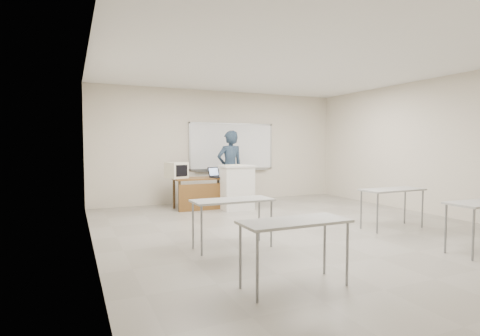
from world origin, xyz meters
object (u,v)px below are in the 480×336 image
podium (237,187)px  crt_monitor (176,170)px  mouse (220,176)px  instructor_desk (201,188)px  presenter (230,168)px  whiteboard (232,147)px  keyboard (233,165)px  laptop (217,175)px

podium → crt_monitor: size_ratio=2.29×
mouse → podium: bearing=-62.9°
instructor_desk → presenter: bearing=14.6°
podium → mouse: size_ratio=11.29×
instructor_desk → podium: size_ratio=1.19×
whiteboard → instructor_desk: 1.91m
instructor_desk → keyboard: bearing=-40.8°
whiteboard → podium: 1.82m
podium → whiteboard: bearing=73.1°
whiteboard → mouse: size_ratio=26.51×
whiteboard → laptop: 1.53m
crt_monitor → laptop: size_ratio=1.37×
whiteboard → instructor_desk: bearing=-139.7°
mouse → keyboard: (0.06, -0.68, 0.30)m
laptop → keyboard: size_ratio=0.78×
instructor_desk → whiteboard: bearing=40.2°
crt_monitor → presenter: size_ratio=0.24×
podium → presenter: presenter is taller
podium → instructor_desk: bearing=153.8°
instructor_desk → podium: bearing=-28.1°
whiteboard → presenter: size_ratio=1.31×
whiteboard → keyboard: size_ratio=5.75×
instructor_desk → podium: 0.86m
crt_monitor → podium: bearing=-45.3°
laptop → presenter: (0.44, 0.23, 0.14)m
laptop → keyboard: bearing=-91.5°
whiteboard → crt_monitor: size_ratio=5.37×
crt_monitor → laptop: bearing=-34.0°
instructor_desk → keyboard: keyboard is taller
instructor_desk → mouse: size_ratio=13.47×
whiteboard → mouse: whiteboard is taller
instructor_desk → keyboard: 0.97m
mouse → presenter: 0.34m
podium → laptop: size_ratio=3.13×
whiteboard → keyboard: bearing=-112.3°
podium → crt_monitor: 1.51m
instructor_desk → presenter: 0.97m
mouse → laptop: bearing=-123.9°
whiteboard → laptop: bearing=-128.4°
podium → keyboard: bearing=-139.5°
laptop → keyboard: keyboard is taller
crt_monitor → presenter: bearing=-19.9°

